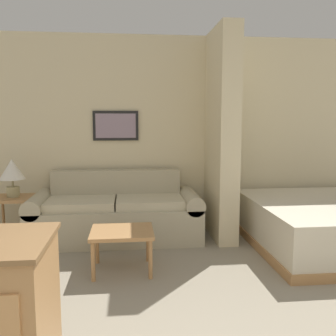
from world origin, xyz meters
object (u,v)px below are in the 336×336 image
object	(u,v)px
table_lamp	(12,172)
bed	(330,224)
couch	(116,214)
coffee_table	(122,235)

from	to	relation	value
table_lamp	bed	xyz separation A→B (m)	(3.74, -0.53, -0.60)
couch	bed	distance (m)	2.58
coffee_table	bed	world-z (taller)	bed
table_lamp	bed	bearing A→B (deg)	-8.03
table_lamp	coffee_table	bearing A→B (deg)	-37.01
couch	table_lamp	xyz separation A→B (m)	(-1.22, -0.05, 0.56)
bed	coffee_table	bearing A→B (deg)	-169.25
coffee_table	couch	bearing A→B (deg)	94.92
table_lamp	bed	world-z (taller)	table_lamp
coffee_table	table_lamp	world-z (taller)	table_lamp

